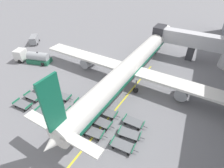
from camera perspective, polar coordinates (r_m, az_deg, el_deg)
name	(u,v)px	position (r m, az deg, el deg)	size (l,w,h in m)	color
ground_plane	(95,59)	(44.87, -5.57, 8.24)	(500.00, 500.00, 0.00)	gray
jet_bridge	(202,44)	(46.97, 27.37, 11.41)	(20.28, 5.43, 6.93)	silver
airplane	(132,65)	(35.21, 6.67, 6.28)	(41.62, 45.88, 12.03)	white
fuel_tanker_primary	(34,57)	(46.61, -24.14, 7.94)	(8.93, 4.70, 2.85)	white
service_van	(34,40)	(57.59, -24.08, 13.12)	(4.03, 4.73, 2.17)	gray
baggage_dolly_row_near_col_a	(23,104)	(33.81, -27.12, -5.97)	(3.83, 1.71, 0.92)	slate
baggage_dolly_row_near_col_b	(44,113)	(30.81, -21.29, -8.71)	(3.83, 1.72, 0.92)	slate
baggage_dolly_row_near_col_c	(66,123)	(28.19, -14.70, -12.16)	(3.83, 1.71, 0.92)	slate
baggage_dolly_row_near_col_d	(93,132)	(26.33, -6.14, -15.38)	(3.85, 1.76, 0.92)	slate
baggage_dolly_row_near_col_e	(123,145)	(24.95, 3.49, -19.36)	(3.84, 1.75, 0.92)	slate
baggage_dolly_row_mid_a_col_a	(33,97)	(34.74, -24.31, -3.77)	(3.86, 1.81, 0.92)	slate
baggage_dolly_row_mid_a_col_b	(53,104)	(31.82, -18.82, -6.34)	(3.84, 1.73, 0.92)	slate
baggage_dolly_row_mid_a_col_c	(76,113)	(29.27, -11.72, -9.32)	(3.83, 1.70, 0.92)	slate
baggage_dolly_row_mid_a_col_d	(102,122)	(27.41, -3.42, -12.41)	(3.87, 1.85, 0.92)	slate
baggage_dolly_row_mid_a_col_e	(129,134)	(26.15, 5.73, -15.85)	(3.86, 1.79, 0.92)	slate
baggage_dolly_row_mid_b_col_a	(43,89)	(35.89, -21.68, -1.60)	(3.83, 1.72, 0.92)	slate
baggage_dolly_row_mid_b_col_b	(62,96)	(33.04, -15.89, -3.82)	(3.84, 1.73, 0.92)	slate
baggage_dolly_row_mid_b_col_c	(84,104)	(30.65, -9.12, -6.39)	(3.83, 1.71, 0.92)	slate
baggage_dolly_row_mid_b_col_d	(108,113)	(28.77, -1.46, -9.33)	(3.84, 1.73, 0.92)	slate
baggage_dolly_row_mid_b_col_e	(134,122)	(27.61, 7.06, -12.22)	(3.88, 1.85, 0.92)	slate
stand_guidance_stripe	(115,111)	(29.77, 0.91, -8.66)	(3.95, 33.76, 0.01)	yellow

